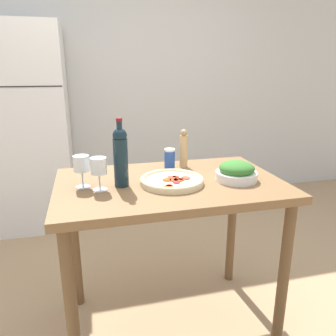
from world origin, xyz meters
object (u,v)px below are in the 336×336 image
object	(u,v)px
wine_glass_far	(81,165)
homemade_pizza	(172,181)
salad_bowl	(236,172)
wine_glass_near	(99,168)
refrigerator	(27,130)
salt_canister	(170,159)
pepper_mill	(184,149)
wine_bottle	(121,156)

from	to	relation	value
wine_glass_far	homemade_pizza	size ratio (longest dim) A/B	0.50
wine_glass_far	salad_bowl	world-z (taller)	wine_glass_far
wine_glass_near	refrigerator	bearing A→B (deg)	108.67
wine_glass_near	salt_canister	distance (m)	0.49
refrigerator	salad_bowl	world-z (taller)	refrigerator
pepper_mill	salt_canister	world-z (taller)	pepper_mill
refrigerator	wine_bottle	world-z (taller)	refrigerator
wine_glass_far	pepper_mill	bearing A→B (deg)	20.77
salt_canister	salad_bowl	bearing A→B (deg)	-44.23
wine_bottle	salad_bowl	world-z (taller)	wine_bottle
wine_glass_near	wine_glass_far	size ratio (longest dim) A/B	1.00
wine_bottle	wine_glass_far	distance (m)	0.19
wine_bottle	homemade_pizza	world-z (taller)	wine_bottle
salad_bowl	salt_canister	size ratio (longest dim) A/B	1.79
wine_glass_far	salad_bowl	bearing A→B (deg)	-6.34
salt_canister	pepper_mill	bearing A→B (deg)	16.51
wine_bottle	homemade_pizza	xyz separation A→B (m)	(0.25, -0.03, -0.14)
homemade_pizza	salt_canister	bearing A→B (deg)	78.15
wine_bottle	salt_canister	world-z (taller)	wine_bottle
pepper_mill	salad_bowl	bearing A→B (deg)	-57.50
pepper_mill	refrigerator	bearing A→B (deg)	127.23
wine_bottle	homemade_pizza	size ratio (longest dim) A/B	1.05
wine_glass_near	pepper_mill	world-z (taller)	pepper_mill
wine_glass_near	pepper_mill	size ratio (longest dim) A/B	0.72
wine_bottle	salt_canister	size ratio (longest dim) A/B	2.80
wine_bottle	wine_glass_far	size ratio (longest dim) A/B	2.10
pepper_mill	salad_bowl	xyz separation A→B (m)	(0.20, -0.31, -0.06)
refrigerator	homemade_pizza	distance (m)	1.94
wine_bottle	wine_glass_near	xyz separation A→B (m)	(-0.11, -0.03, -0.04)
refrigerator	homemade_pizza	bearing A→B (deg)	-61.19
refrigerator	pepper_mill	bearing A→B (deg)	-52.77
refrigerator	wine_glass_far	xyz separation A→B (m)	(0.50, -1.64, 0.09)
pepper_mill	salt_canister	bearing A→B (deg)	-163.49
salad_bowl	salt_canister	bearing A→B (deg)	135.77
refrigerator	wine_bottle	size ratio (longest dim) A/B	5.42
wine_glass_far	homemade_pizza	xyz separation A→B (m)	(0.44, -0.06, -0.10)
wine_bottle	pepper_mill	world-z (taller)	wine_bottle
wine_glass_near	salad_bowl	bearing A→B (deg)	-2.18
salad_bowl	wine_bottle	bearing A→B (deg)	174.32
homemade_pizza	pepper_mill	bearing A→B (deg)	62.55
wine_glass_far	salt_canister	world-z (taller)	wine_glass_far
salt_canister	wine_glass_far	bearing A→B (deg)	-158.46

